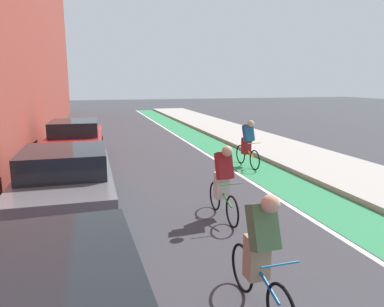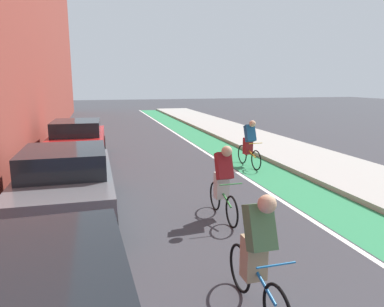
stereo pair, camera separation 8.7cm
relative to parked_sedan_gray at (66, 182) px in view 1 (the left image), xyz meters
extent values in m
plane|color=#38383D|center=(2.82, 6.54, -0.79)|extent=(90.19, 90.19, 0.00)
cube|color=#2D8451|center=(5.89, 8.54, -0.79)|extent=(1.60, 40.99, 0.00)
cube|color=white|center=(4.99, 8.54, -0.78)|extent=(0.12, 40.99, 0.00)
cube|color=#A8A59E|center=(8.27, 8.54, -0.72)|extent=(3.16, 40.99, 0.14)
cube|color=#595B60|center=(0.00, 0.05, -0.11)|extent=(1.88, 4.54, 0.70)
cube|color=black|center=(0.00, -0.18, 0.47)|extent=(1.65, 1.91, 0.55)
cylinder|color=black|center=(-0.84, 1.77, -0.46)|extent=(0.22, 0.66, 0.66)
cylinder|color=black|center=(0.86, 1.76, -0.46)|extent=(0.22, 0.66, 0.66)
cylinder|color=black|center=(-0.86, -1.67, -0.46)|extent=(0.22, 0.66, 0.66)
cylinder|color=black|center=(0.85, -1.67, -0.46)|extent=(0.22, 0.66, 0.66)
cube|color=red|center=(0.00, 5.67, -0.11)|extent=(1.97, 4.78, 0.70)
cube|color=black|center=(-0.01, 5.43, 0.47)|extent=(1.66, 2.03, 0.55)
cylinder|color=black|center=(-0.77, 7.50, -0.46)|extent=(0.24, 0.67, 0.66)
cylinder|color=black|center=(0.89, 7.45, -0.46)|extent=(0.24, 0.67, 0.66)
cylinder|color=black|center=(-0.89, 3.89, -0.46)|extent=(0.24, 0.67, 0.66)
cylinder|color=black|center=(0.77, 3.83, -0.46)|extent=(0.24, 0.67, 0.66)
torus|color=black|center=(2.50, -3.58, -0.45)|extent=(0.05, 0.67, 0.67)
cylinder|color=#1966A5|center=(2.51, -4.11, -0.23)|extent=(0.06, 0.96, 0.33)
cylinder|color=#1966A5|center=(2.51, -3.92, -0.15)|extent=(0.04, 0.12, 0.55)
cylinder|color=#1966A5|center=(2.52, -4.55, 0.10)|extent=(0.48, 0.03, 0.02)
cube|color=tan|center=(2.51, -4.00, -0.08)|extent=(0.28, 0.25, 0.56)
cube|color=#4C7247|center=(2.52, -4.13, 0.38)|extent=(0.33, 0.41, 0.60)
sphere|color=tan|center=(2.52, -4.29, 0.72)|extent=(0.22, 0.22, 0.22)
torus|color=black|center=(3.20, -1.46, -0.46)|extent=(0.04, 0.65, 0.65)
torus|color=black|center=(3.20, -0.41, -0.46)|extent=(0.04, 0.65, 0.65)
cylinder|color=#338C3F|center=(3.20, -0.94, -0.24)|extent=(0.04, 0.96, 0.33)
cylinder|color=#338C3F|center=(3.20, -0.76, -0.16)|extent=(0.04, 0.12, 0.55)
cylinder|color=#338C3F|center=(3.20, -1.39, 0.09)|extent=(0.48, 0.03, 0.02)
cube|color=beige|center=(3.20, -0.83, -0.09)|extent=(0.28, 0.24, 0.56)
cube|color=maroon|center=(3.20, -0.96, 0.37)|extent=(0.32, 0.40, 0.60)
sphere|color=tan|center=(3.20, -1.12, 0.71)|extent=(0.22, 0.22, 0.22)
cube|color=beige|center=(3.20, -0.84, 0.39)|extent=(0.26, 0.27, 0.39)
torus|color=black|center=(5.71, 2.81, -0.45)|extent=(0.07, 0.67, 0.67)
torus|color=black|center=(5.65, 3.86, -0.45)|extent=(0.07, 0.67, 0.67)
cylinder|color=gold|center=(5.68, 3.34, -0.23)|extent=(0.09, 0.96, 0.33)
cylinder|color=gold|center=(5.67, 3.52, -0.15)|extent=(0.04, 0.12, 0.55)
cylinder|color=gold|center=(5.70, 2.89, 0.10)|extent=(0.48, 0.05, 0.02)
cube|color=maroon|center=(5.68, 3.44, -0.08)|extent=(0.29, 0.25, 0.56)
cube|color=#1E598C|center=(5.68, 3.32, 0.38)|extent=(0.34, 0.41, 0.60)
sphere|color=tan|center=(5.69, 3.16, 0.72)|extent=(0.22, 0.22, 0.22)
camera|label=1|loc=(0.59, -7.84, 2.10)|focal=33.81mm
camera|label=2|loc=(0.68, -7.87, 2.10)|focal=33.81mm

